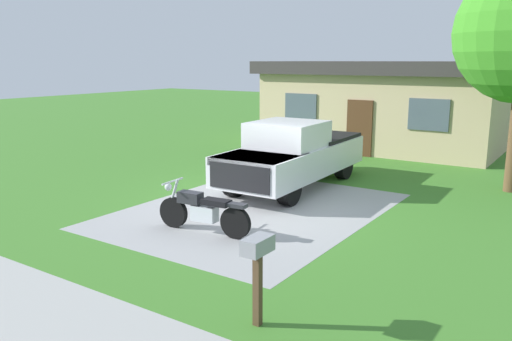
{
  "coord_description": "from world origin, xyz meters",
  "views": [
    {
      "loc": [
        6.73,
        -9.98,
        3.54
      ],
      "look_at": [
        -0.18,
        0.33,
        0.9
      ],
      "focal_mm": 36.42,
      "sensor_mm": 36.0,
      "label": 1
    }
  ],
  "objects_px": {
    "motorcycle": "(203,211)",
    "neighbor_house": "(384,104)",
    "pickup_truck": "(295,153)",
    "mailbox": "(258,257)"
  },
  "relations": [
    {
      "from": "motorcycle",
      "to": "neighbor_house",
      "type": "relative_size",
      "value": 0.23
    },
    {
      "from": "motorcycle",
      "to": "neighbor_house",
      "type": "bearing_deg",
      "value": 93.75
    },
    {
      "from": "pickup_truck",
      "to": "mailbox",
      "type": "xyz_separation_m",
      "value": [
        3.55,
        -7.24,
        0.03
      ]
    },
    {
      "from": "mailbox",
      "to": "neighbor_house",
      "type": "relative_size",
      "value": 0.13
    },
    {
      "from": "neighbor_house",
      "to": "pickup_truck",
      "type": "bearing_deg",
      "value": -87.26
    },
    {
      "from": "motorcycle",
      "to": "pickup_truck",
      "type": "distance_m",
      "value": 4.68
    },
    {
      "from": "pickup_truck",
      "to": "neighbor_house",
      "type": "height_order",
      "value": "neighbor_house"
    },
    {
      "from": "pickup_truck",
      "to": "neighbor_house",
      "type": "relative_size",
      "value": 0.59
    },
    {
      "from": "motorcycle",
      "to": "pickup_truck",
      "type": "relative_size",
      "value": 0.39
    },
    {
      "from": "motorcycle",
      "to": "mailbox",
      "type": "xyz_separation_m",
      "value": [
        3.11,
        -2.6,
        0.51
      ]
    }
  ]
}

